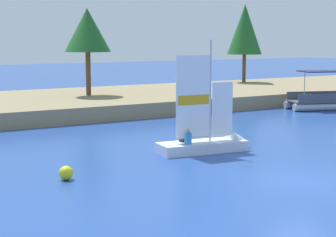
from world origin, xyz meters
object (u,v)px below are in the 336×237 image
Objects in this scene: shoreline_tree_centre at (87,30)px; sailboat at (216,142)px; shoreline_tree_midright at (245,30)px; pontoon_boat at (325,100)px; channel_buoy at (66,173)px.

shoreline_tree_centre is 1.15× the size of sailboat.
shoreline_tree_midright is 14.93m from pontoon_boat.
sailboat is at bearing -130.83° from shoreline_tree_midright.
pontoon_boat reaches higher than channel_buoy.
shoreline_tree_centre is 22.56m from channel_buoy.
shoreline_tree_centre is 0.87× the size of shoreline_tree_midright.
channel_buoy is at bearing -161.46° from sailboat.
shoreline_tree_midright reaches higher than channel_buoy.
shoreline_tree_centre is at bearing -167.28° from shoreline_tree_midright.
shoreline_tree_midright is 36.94m from channel_buoy.
sailboat reaches higher than pontoon_boat.
shoreline_tree_midright is at bearing 96.89° from pontoon_boat.
pontoon_boat is at bearing 34.49° from sailboat.
pontoon_boat is (-2.77, -13.58, -5.56)m from shoreline_tree_midright.
sailboat is 18.56m from pontoon_boat.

